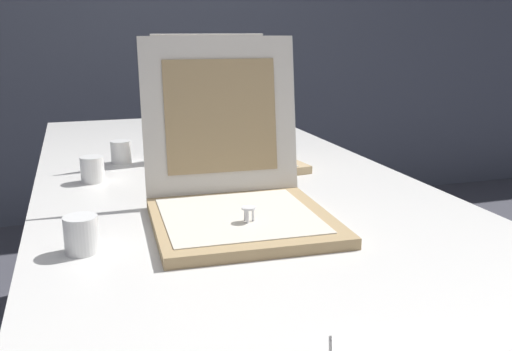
% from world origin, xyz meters
% --- Properties ---
extents(table, '(0.97, 2.36, 0.72)m').
position_xyz_m(table, '(0.00, 0.65, 0.68)').
color(table, silver).
rests_on(table, ground).
extents(pizza_box_front, '(0.37, 0.43, 0.37)m').
position_xyz_m(pizza_box_front, '(-0.06, 0.35, 0.78)').
color(pizza_box_front, tan).
rests_on(pizza_box_front, table).
extents(pizza_box_middle, '(0.40, 0.40, 0.38)m').
position_xyz_m(pizza_box_middle, '(0.04, 0.85, 0.78)').
color(pizza_box_middle, tan).
rests_on(pizza_box_middle, table).
extents(cup_white_near_left, '(0.06, 0.06, 0.07)m').
position_xyz_m(cup_white_near_left, '(-0.37, 0.26, 0.76)').
color(cup_white_near_left, white).
rests_on(cup_white_near_left, table).
extents(cup_white_far, '(0.06, 0.06, 0.07)m').
position_xyz_m(cup_white_far, '(-0.25, 0.96, 0.76)').
color(cup_white_far, white).
rests_on(cup_white_far, table).
extents(cup_white_mid, '(0.06, 0.06, 0.07)m').
position_xyz_m(cup_white_mid, '(-0.34, 0.76, 0.76)').
color(cup_white_mid, white).
rests_on(cup_white_mid, table).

